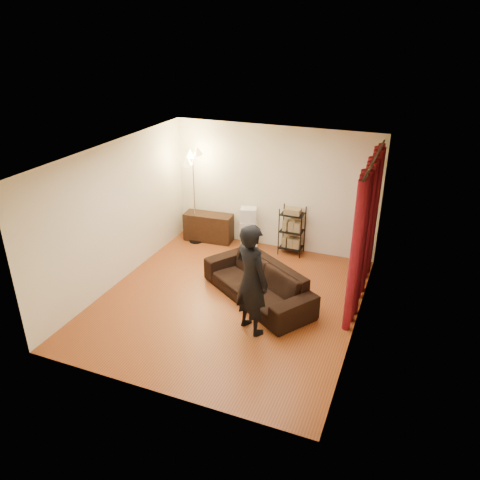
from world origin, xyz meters
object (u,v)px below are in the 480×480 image
at_px(person, 251,280).
at_px(floor_lamp, 194,197).
at_px(sofa, 258,282).
at_px(wire_shelf, 292,231).
at_px(storage_boxes, 249,227).
at_px(media_cabinet, 209,227).

bearing_deg(person, floor_lamp, -18.74).
bearing_deg(sofa, wire_shelf, 122.56).
bearing_deg(floor_lamp, wire_shelf, 5.84).
bearing_deg(wire_shelf, storage_boxes, 173.54).
distance_m(sofa, wire_shelf, 2.02).
bearing_deg(media_cabinet, storage_boxes, -1.56).
xyz_separation_m(sofa, person, (0.22, -0.93, 0.60)).
distance_m(sofa, person, 1.13).
height_order(sofa, wire_shelf, wire_shelf).
height_order(media_cabinet, wire_shelf, wire_shelf).
xyz_separation_m(storage_boxes, floor_lamp, (-1.21, -0.22, 0.61)).
bearing_deg(sofa, storage_boxes, 149.09).
bearing_deg(person, wire_shelf, -56.47).
relative_size(sofa, media_cabinet, 2.10).
xyz_separation_m(person, wire_shelf, (-0.18, 2.94, -0.41)).
xyz_separation_m(storage_boxes, wire_shelf, (0.99, 0.00, 0.08)).
distance_m(sofa, storage_boxes, 2.22).
height_order(media_cabinet, floor_lamp, floor_lamp).
relative_size(wire_shelf, floor_lamp, 0.50).
distance_m(storage_boxes, wire_shelf, 0.99).
distance_m(person, wire_shelf, 2.97).
relative_size(sofa, storage_boxes, 2.54).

